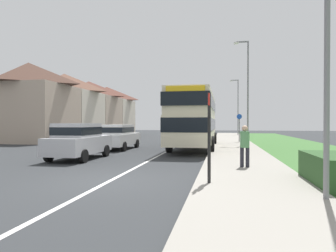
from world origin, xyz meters
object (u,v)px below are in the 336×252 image
Objects in this scene: street_lamp_near at (322,7)px; pedestrian_at_stop at (245,144)px; street_lamp_far at (237,104)px; parked_car_silver at (79,140)px; parked_car_white at (118,136)px; cycle_route_sign at (239,127)px; double_decker_bus at (195,117)px; bus_stop_sign at (209,131)px; street_lamp_mid at (247,86)px.

pedestrian_at_stop is at bearing 106.57° from street_lamp_near.
street_lamp_far reaches higher than pedestrian_at_stop.
street_lamp_far reaches higher than parked_car_silver.
pedestrian_at_stop reaches higher than parked_car_white.
parked_car_silver is 15.31m from cycle_route_sign.
street_lamp_near is at bearing -34.97° from parked_car_silver.
cycle_route_sign is at bearing 57.27° from parked_car_silver.
double_decker_bus is 6.78m from cycle_route_sign.
parked_car_silver is at bearing 142.26° from bus_stop_sign.
pedestrian_at_stop is at bearing -92.26° from street_lamp_far.
pedestrian_at_stop is 0.22× the size of street_lamp_near.
street_lamp_near is at bearing -26.72° from bus_stop_sign.
double_decker_bus is 21.38m from street_lamp_far.
street_lamp_far is at bearing 89.53° from street_lamp_mid.
parked_car_silver is 5.39m from parked_car_white.
parked_car_white is 24.43m from street_lamp_far.
bus_stop_sign is at bearing -82.87° from double_decker_bus.
street_lamp_near reaches higher than parked_car_white.
cycle_route_sign reaches higher than parked_car_white.
bus_stop_sign is at bearing 153.28° from street_lamp_near.
double_decker_bus is at bearing 97.13° from bus_stop_sign.
parked_car_white is 11.16m from cycle_route_sign.
street_lamp_near reaches higher than double_decker_bus.
bus_stop_sign is at bearing -95.73° from cycle_route_sign.
double_decker_bus reaches higher than bus_stop_sign.
double_decker_bus is at bearing 17.76° from parked_car_white.
double_decker_bus is at bearing 54.54° from parked_car_silver.
street_lamp_far is (-0.12, 34.16, 0.10)m from street_lamp_near.
pedestrian_at_stop is 0.21× the size of street_lamp_mid.
pedestrian_at_stop is 0.64× the size of bus_stop_sign.
street_lamp_mid reaches higher than double_decker_bus.
street_lamp_near is at bearing -52.49° from parked_car_white.
pedestrian_at_stop is 0.66× the size of cycle_route_sign.
street_lamp_mid reaches higher than parked_car_silver.
street_lamp_far reaches higher than double_decker_bus.
street_lamp_near reaches higher than bus_stop_sign.
double_decker_bus reaches higher than pedestrian_at_stop.
parked_car_white is at bearing 121.89° from bus_stop_sign.
street_lamp_mid is at bearing 81.85° from bus_stop_sign.
street_lamp_mid reaches higher than parked_car_white.
double_decker_bus is at bearing -100.44° from street_lamp_far.
pedestrian_at_stop is (7.65, -7.31, 0.07)m from parked_car_white.
street_lamp_mid reaches higher than street_lamp_far.
parked_car_white is 12.28m from bus_stop_sign.
parked_car_silver is 7.89m from pedestrian_at_stop.
parked_car_silver is at bearing 145.03° from street_lamp_near.
street_lamp_mid reaches higher than pedestrian_at_stop.
pedestrian_at_stop is 30.03m from street_lamp_far.
street_lamp_far is (0.56, 15.03, 2.94)m from cycle_route_sign.
bus_stop_sign is (6.48, -5.01, 0.59)m from parked_car_silver.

